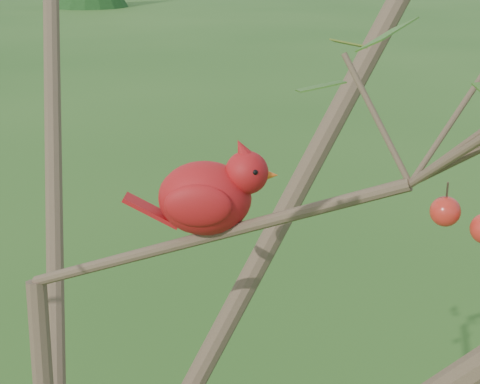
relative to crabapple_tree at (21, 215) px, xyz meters
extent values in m
sphere|color=red|center=(0.57, 0.12, 0.03)|extent=(0.04, 0.04, 0.04)
ellipsoid|color=#A40E1B|center=(0.24, 0.10, 0.02)|extent=(0.16, 0.13, 0.11)
sphere|color=#A40E1B|center=(0.30, 0.11, 0.06)|extent=(0.08, 0.08, 0.06)
cone|color=#A40E1B|center=(0.29, 0.11, 0.09)|extent=(0.05, 0.04, 0.05)
cone|color=#D85914|center=(0.33, 0.12, 0.06)|extent=(0.03, 0.03, 0.02)
ellipsoid|color=black|center=(0.32, 0.12, 0.05)|extent=(0.03, 0.04, 0.03)
cube|color=#A40E1B|center=(0.17, 0.08, 0.00)|extent=(0.09, 0.05, 0.05)
ellipsoid|color=#A40E1B|center=(0.22, 0.14, 0.02)|extent=(0.10, 0.05, 0.06)
ellipsoid|color=#A40E1B|center=(0.25, 0.06, 0.02)|extent=(0.10, 0.05, 0.06)
camera|label=1|loc=(0.60, -0.81, 0.36)|focal=55.00mm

